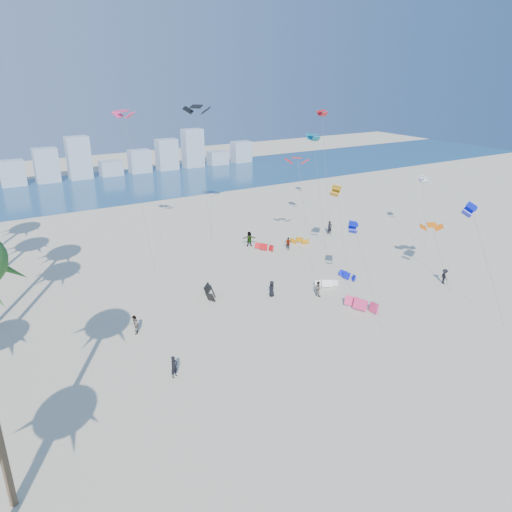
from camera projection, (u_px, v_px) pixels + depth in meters
ground at (340, 399)px, 33.05m from camera, size 220.00×220.00×0.00m
ocean at (86, 189)px, 90.66m from camera, size 220.00×220.00×0.00m
kitesurfer_near at (174, 367)px, 35.15m from camera, size 0.73×0.63×1.68m
kitesurfer_mid at (318, 289)px, 47.79m from camera, size 0.79×0.89×1.54m
kitesurfers_far at (286, 259)px, 55.03m from camera, size 31.56×21.54×1.90m
grounded_kites at (300, 279)px, 50.87m from camera, size 18.60×21.48×1.07m
flying_kites at (313, 156)px, 53.95m from camera, size 36.23×38.81×17.27m
distant_skyline at (66, 165)px, 96.99m from camera, size 85.00×3.00×8.40m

